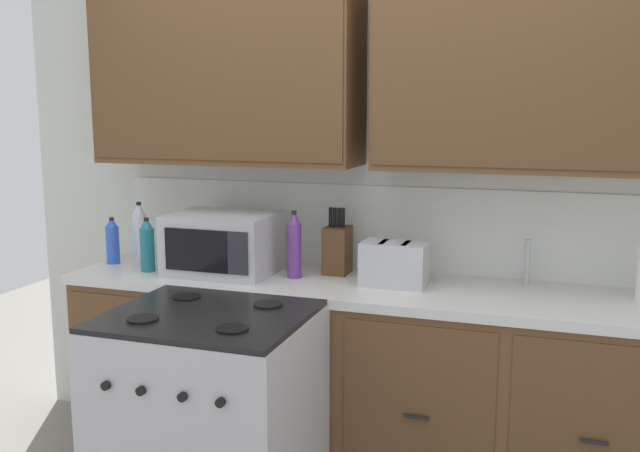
{
  "coord_description": "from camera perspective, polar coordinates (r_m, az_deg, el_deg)",
  "views": [
    {
      "loc": [
        0.81,
        -2.62,
        1.71
      ],
      "look_at": [
        -0.17,
        0.27,
        1.19
      ],
      "focal_mm": 39.56,
      "sensor_mm": 36.0,
      "label": 1
    }
  ],
  "objects": [
    {
      "name": "knife_block",
      "position": [
        3.28,
        1.41,
        -1.87
      ],
      "size": [
        0.11,
        0.14,
        0.31
      ],
      "color": "#52361E",
      "rests_on": "counter_run"
    },
    {
      "name": "toaster",
      "position": [
        3.08,
        6.03,
        -3.04
      ],
      "size": [
        0.28,
        0.18,
        0.19
      ],
      "color": "#B7B7BC",
      "rests_on": "counter_run"
    },
    {
      "name": "sink_faucet",
      "position": [
        3.2,
        16.41,
        -2.8
      ],
      "size": [
        0.02,
        0.02,
        0.2
      ],
      "primitive_type": "cylinder",
      "color": "#B2B5BA",
      "rests_on": "counter_run"
    },
    {
      "name": "bottle_clear",
      "position": [
        3.65,
        -14.37,
        -0.49
      ],
      "size": [
        0.07,
        0.07,
        0.3
      ],
      "color": "silver",
      "rests_on": "counter_run"
    },
    {
      "name": "bottle_violet",
      "position": [
        3.19,
        -2.1,
        -1.56
      ],
      "size": [
        0.06,
        0.06,
        0.31
      ],
      "color": "#663384",
      "rests_on": "counter_run"
    },
    {
      "name": "bottle_teal",
      "position": [
        3.41,
        -13.79,
        -1.51
      ],
      "size": [
        0.07,
        0.07,
        0.26
      ],
      "color": "#1E707A",
      "rests_on": "counter_run"
    },
    {
      "name": "microwave",
      "position": [
        3.31,
        -7.89,
        -1.41
      ],
      "size": [
        0.48,
        0.37,
        0.28
      ],
      "color": "#B7B7BC",
      "rests_on": "counter_run"
    },
    {
      "name": "bottle_blue",
      "position": [
        3.63,
        -16.43,
        -1.17
      ],
      "size": [
        0.07,
        0.07,
        0.23
      ],
      "color": "blue",
      "rests_on": "counter_run"
    },
    {
      "name": "counter_run",
      "position": [
        3.27,
        3.08,
        -12.4
      ],
      "size": [
        2.67,
        0.64,
        0.94
      ],
      "color": "black",
      "rests_on": "ground_plane"
    },
    {
      "name": "wall_unit",
      "position": [
        3.22,
        4.25,
        8.85
      ],
      "size": [
        3.84,
        0.4,
        2.47
      ],
      "color": "silver",
      "rests_on": "ground_plane"
    },
    {
      "name": "stove_range",
      "position": [
        2.88,
        -8.83,
        -15.96
      ],
      "size": [
        0.76,
        0.68,
        0.95
      ],
      "color": "#B7B7BC",
      "rests_on": "ground_plane"
    }
  ]
}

